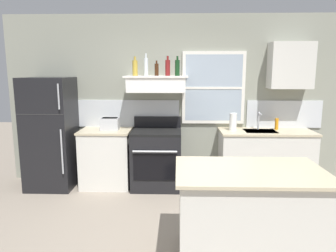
{
  "coord_description": "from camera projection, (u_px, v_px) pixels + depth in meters",
  "views": [
    {
      "loc": [
        0.07,
        -2.89,
        1.83
      ],
      "look_at": [
        -0.05,
        1.2,
        1.1
      ],
      "focal_mm": 33.57,
      "sensor_mm": 36.0,
      "label": 1
    }
  ],
  "objects": [
    {
      "name": "kitchen_island",
      "position": [
        248.0,
        215.0,
        3.02
      ],
      "size": [
        1.4,
        0.9,
        0.91
      ],
      "color": "silver",
      "rests_on": "ground_plane"
    },
    {
      "name": "counter_right_with_sink",
      "position": [
        265.0,
        159.0,
        4.92
      ],
      "size": [
        1.43,
        0.63,
        0.91
      ],
      "color": "silver",
      "rests_on": "ground_plane"
    },
    {
      "name": "sink_faucet",
      "position": [
        259.0,
        119.0,
        4.91
      ],
      "size": [
        0.03,
        0.17,
        0.28
      ],
      "color": "silver",
      "rests_on": "counter_right_with_sink"
    },
    {
      "name": "back_wall",
      "position": [
        175.0,
        100.0,
        5.12
      ],
      "size": [
        5.4,
        0.11,
        2.7
      ],
      "color": "gray",
      "rests_on": "ground_plane"
    },
    {
      "name": "refrigerator",
      "position": [
        51.0,
        133.0,
        4.89
      ],
      "size": [
        0.7,
        0.72,
        1.72
      ],
      "color": "black",
      "rests_on": "ground_plane"
    },
    {
      "name": "bottle_clear_tall",
      "position": [
        146.0,
        66.0,
        4.83
      ],
      "size": [
        0.06,
        0.06,
        0.34
      ],
      "color": "silver",
      "rests_on": "range_hood_shelf"
    },
    {
      "name": "dish_soap_bottle",
      "position": [
        277.0,
        124.0,
        4.92
      ],
      "size": [
        0.06,
        0.06,
        0.18
      ],
      "primitive_type": "cylinder",
      "color": "orange",
      "rests_on": "counter_right_with_sink"
    },
    {
      "name": "upper_cabinet_right",
      "position": [
        291.0,
        66.0,
        4.79
      ],
      "size": [
        0.64,
        0.32,
        0.7
      ],
      "color": "silver"
    },
    {
      "name": "bottle_red_label_wine",
      "position": [
        168.0,
        68.0,
        4.76
      ],
      "size": [
        0.07,
        0.07,
        0.3
      ],
      "color": "maroon",
      "rests_on": "range_hood_shelf"
    },
    {
      "name": "stove_range",
      "position": [
        157.0,
        158.0,
        4.93
      ],
      "size": [
        0.76,
        0.69,
        1.09
      ],
      "color": "black",
      "rests_on": "ground_plane"
    },
    {
      "name": "bottle_brown_stout",
      "position": [
        157.0,
        69.0,
        4.83
      ],
      "size": [
        0.06,
        0.06,
        0.23
      ],
      "color": "#381E0F",
      "rests_on": "range_hood_shelf"
    },
    {
      "name": "toaster",
      "position": [
        110.0,
        124.0,
        4.89
      ],
      "size": [
        0.3,
        0.2,
        0.19
      ],
      "color": "silver",
      "rests_on": "counter_left_of_stove"
    },
    {
      "name": "counter_left_of_stove",
      "position": [
        107.0,
        158.0,
        4.99
      ],
      "size": [
        0.79,
        0.63,
        0.91
      ],
      "color": "silver",
      "rests_on": "ground_plane"
    },
    {
      "name": "bottle_champagne_gold_foil",
      "position": [
        135.0,
        68.0,
        4.75
      ],
      "size": [
        0.08,
        0.08,
        0.29
      ],
      "color": "#B29333",
      "rests_on": "range_hood_shelf"
    },
    {
      "name": "range_hood_shelf",
      "position": [
        157.0,
        84.0,
        4.82
      ],
      "size": [
        0.96,
        0.52,
        0.24
      ],
      "color": "white"
    },
    {
      "name": "paper_towel_roll",
      "position": [
        233.0,
        122.0,
        4.83
      ],
      "size": [
        0.11,
        0.11,
        0.27
      ],
      "primitive_type": "cylinder",
      "color": "white",
      "rests_on": "counter_right_with_sink"
    },
    {
      "name": "bottle_dark_green_wine",
      "position": [
        177.0,
        68.0,
        4.72
      ],
      "size": [
        0.07,
        0.07,
        0.29
      ],
      "color": "#143819",
      "rests_on": "range_hood_shelf"
    }
  ]
}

